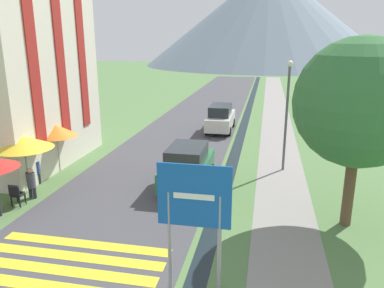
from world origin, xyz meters
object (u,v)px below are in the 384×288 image
(cafe_umbrella_middle_yellow, at_px, (24,142))
(cafe_umbrella_rear_orange, at_px, (56,131))
(road_sign, at_px, (194,210))
(person_seated_far, at_px, (31,182))
(parked_car_near, at_px, (188,166))
(cafe_chair_near_left, at_px, (16,193))
(streetlamp, at_px, (287,107))
(tree_by_path, at_px, (360,103))
(parked_car_far, at_px, (221,118))
(cafe_chair_middle, at_px, (27,179))
(hotel_building, at_px, (6,23))
(person_seated_near, at_px, (36,169))
(cafe_chair_near_right, at_px, (17,194))

(cafe_umbrella_middle_yellow, height_order, cafe_umbrella_rear_orange, cafe_umbrella_middle_yellow)
(road_sign, bearing_deg, person_seated_far, 149.39)
(road_sign, bearing_deg, cafe_umbrella_middle_yellow, 147.76)
(parked_car_near, bearing_deg, cafe_chair_near_left, -151.73)
(parked_car_near, height_order, streetlamp, streetlamp)
(cafe_chair_near_left, height_order, tree_by_path, tree_by_path)
(parked_car_near, relative_size, parked_car_far, 0.93)
(cafe_chair_middle, bearing_deg, parked_car_far, 69.54)
(cafe_chair_middle, distance_m, person_seated_far, 0.99)
(parked_car_far, bearing_deg, person_seated_far, -114.78)
(hotel_building, xyz_separation_m, cafe_umbrella_middle_yellow, (2.60, -3.34, -4.76))
(person_seated_far, bearing_deg, road_sign, -30.61)
(hotel_building, xyz_separation_m, streetlamp, (13.10, 1.43, -3.78))
(tree_by_path, bearing_deg, parked_car_far, 115.00)
(hotel_building, xyz_separation_m, cafe_chair_near_left, (3.00, -4.73, -6.34))
(parked_car_near, relative_size, person_seated_near, 3.30)
(cafe_umbrella_rear_orange, bearing_deg, parked_car_far, 56.07)
(person_seated_far, height_order, person_seated_near, person_seated_far)
(cafe_chair_near_right, bearing_deg, road_sign, -4.06)
(cafe_umbrella_middle_yellow, height_order, person_seated_near, cafe_umbrella_middle_yellow)
(cafe_chair_near_left, bearing_deg, streetlamp, 51.57)
(cafe_chair_near_left, bearing_deg, person_seated_far, 94.72)
(road_sign, height_order, parked_car_near, road_sign)
(cafe_chair_near_left, height_order, person_seated_near, person_seated_near)
(cafe_umbrella_rear_orange, bearing_deg, person_seated_near, -93.72)
(hotel_building, xyz_separation_m, person_seated_far, (3.20, -4.01, -6.16))
(parked_car_near, xyz_separation_m, person_seated_near, (-6.52, -1.07, -0.23))
(cafe_umbrella_rear_orange, xyz_separation_m, streetlamp, (10.52, 2.33, 1.07))
(parked_car_far, bearing_deg, cafe_chair_near_left, -114.31)
(cafe_chair_middle, height_order, tree_by_path, tree_by_path)
(road_sign, xyz_separation_m, person_seated_near, (-8.14, 5.82, -1.57))
(cafe_umbrella_rear_orange, height_order, tree_by_path, tree_by_path)
(tree_by_path, bearing_deg, cafe_umbrella_middle_yellow, 177.59)
(cafe_chair_near_left, distance_m, cafe_chair_near_right, 0.17)
(parked_car_far, relative_size, cafe_chair_near_right, 5.14)
(cafe_umbrella_rear_orange, bearing_deg, tree_by_path, -13.39)
(hotel_building, distance_m, cafe_umbrella_rear_orange, 5.57)
(hotel_building, relative_size, streetlamp, 2.47)
(cafe_chair_middle, xyz_separation_m, tree_by_path, (12.52, -0.53, 3.68))
(cafe_umbrella_middle_yellow, relative_size, streetlamp, 0.45)
(cafe_umbrella_middle_yellow, height_order, person_seated_far, cafe_umbrella_middle_yellow)
(cafe_chair_middle, bearing_deg, cafe_chair_near_left, -62.44)
(cafe_chair_middle, relative_size, streetlamp, 0.16)
(parked_car_near, bearing_deg, hotel_building, 170.49)
(cafe_umbrella_middle_yellow, bearing_deg, cafe_chair_near_left, -74.04)
(hotel_building, distance_m, tree_by_path, 15.73)
(streetlamp, bearing_deg, parked_car_far, 118.43)
(person_seated_near, relative_size, tree_by_path, 0.20)
(person_seated_near, bearing_deg, road_sign, -35.57)
(cafe_umbrella_middle_yellow, bearing_deg, cafe_chair_middle, 176.90)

